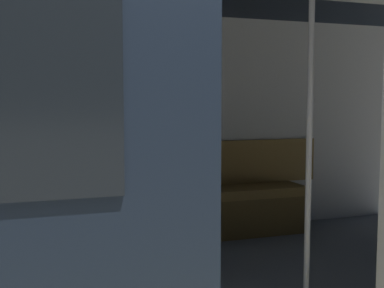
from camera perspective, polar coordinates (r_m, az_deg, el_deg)
name	(u,v)px	position (r m, az deg, el deg)	size (l,w,h in m)	color
train_car	(200,73)	(3.48, 0.95, 8.21)	(6.40, 2.94, 2.29)	silver
bench_seat	(164,205)	(4.68, -3.20, -6.97)	(2.91, 0.44, 0.47)	olive
person_seated	(142,172)	(4.51, -5.80, -3.20)	(0.55, 0.68, 1.20)	silver
handbag	(189,181)	(4.78, -0.34, -4.32)	(0.26, 0.15, 0.17)	black
book	(96,194)	(4.60, -10.98, -5.67)	(0.15, 0.22, 0.03)	gold
grab_pole_door	(190,149)	(2.64, -0.24, -0.62)	(0.04, 0.04, 2.15)	silver
grab_pole_far	(309,144)	(3.06, 13.31, 0.02)	(0.04, 0.04, 2.15)	silver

